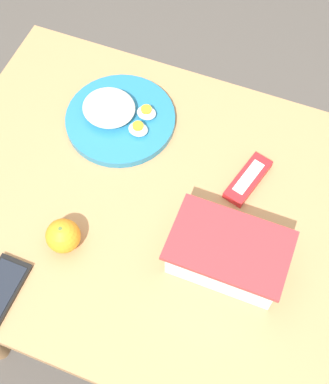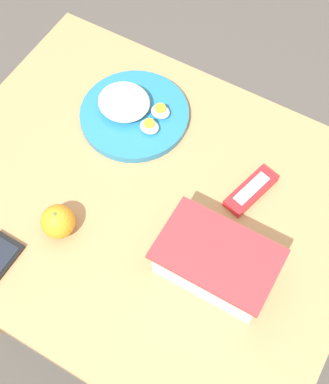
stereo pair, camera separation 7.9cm
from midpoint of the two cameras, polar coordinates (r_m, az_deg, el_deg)
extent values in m
plane|color=#4C4742|center=(1.81, -2.62, -12.20)|extent=(10.00, 10.00, 0.00)
cube|color=#AD7F51|center=(1.13, -4.13, -1.45)|extent=(0.90, 0.73, 0.03)
cylinder|color=#936C45|center=(1.58, 14.64, -3.05)|extent=(0.06, 0.06, 0.72)
cylinder|color=#936C45|center=(1.70, -11.46, 5.64)|extent=(0.06, 0.06, 0.72)
cube|color=white|center=(1.02, 4.54, -6.83)|extent=(0.21, 0.13, 0.08)
cube|color=#CCBC84|center=(1.04, 4.47, -7.17)|extent=(0.19, 0.12, 0.04)
cube|color=red|center=(0.98, 4.71, -5.88)|extent=(0.22, 0.14, 0.01)
ellipsoid|color=gray|center=(1.02, 4.29, -7.45)|extent=(0.05, 0.05, 0.02)
sphere|color=orange|center=(1.06, -12.87, -4.73)|extent=(0.07, 0.07, 0.07)
cylinder|color=#4C662D|center=(1.04, -13.22, -4.01)|extent=(0.01, 0.01, 0.00)
cylinder|color=teal|center=(1.22, -6.59, 7.60)|extent=(0.25, 0.25, 0.02)
ellipsoid|color=white|center=(1.20, -7.85, 8.78)|extent=(0.12, 0.11, 0.04)
ellipsoid|color=white|center=(1.20, -3.85, 8.30)|extent=(0.04, 0.04, 0.02)
cylinder|color=#F4A823|center=(1.19, -3.88, 8.68)|extent=(0.02, 0.02, 0.01)
ellipsoid|color=white|center=(1.17, -4.77, 6.55)|extent=(0.04, 0.04, 0.02)
cylinder|color=#F4A823|center=(1.16, -4.82, 6.92)|extent=(0.02, 0.02, 0.01)
cube|color=red|center=(1.13, 6.93, 1.21)|extent=(0.08, 0.13, 0.02)
cube|color=white|center=(1.12, 6.98, 1.47)|extent=(0.05, 0.09, 0.00)
cube|color=black|center=(1.09, -19.18, -10.06)|extent=(0.07, 0.14, 0.01)
camera|label=1|loc=(0.04, -92.09, -3.81)|focal=50.00mm
camera|label=2|loc=(0.04, 87.91, 3.81)|focal=50.00mm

